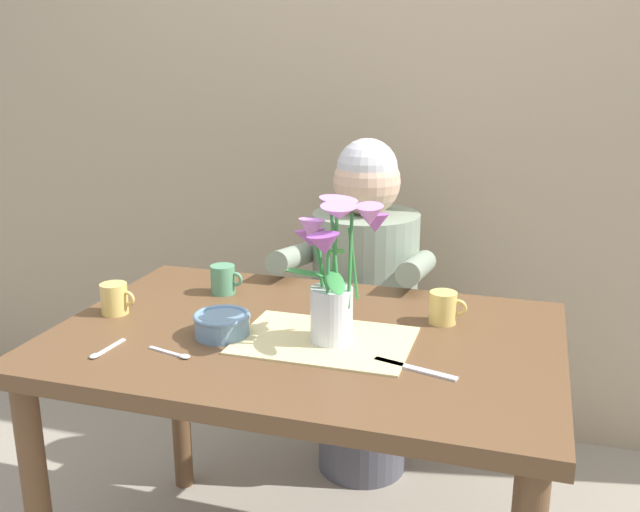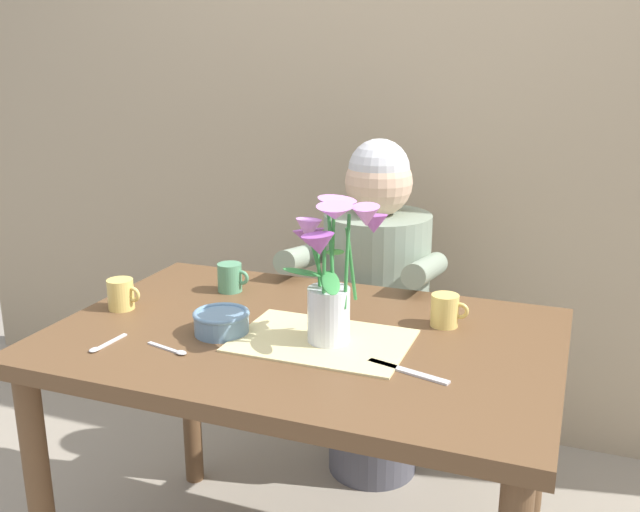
{
  "view_description": "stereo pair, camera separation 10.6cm",
  "coord_description": "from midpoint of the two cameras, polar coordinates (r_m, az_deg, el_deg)",
  "views": [
    {
      "loc": [
        0.5,
        -1.49,
        1.39
      ],
      "look_at": [
        0.02,
        0.05,
        0.92
      ],
      "focal_mm": 39.61,
      "sensor_mm": 36.0,
      "label": 1
    },
    {
      "loc": [
        0.6,
        -1.46,
        1.39
      ],
      "look_at": [
        0.02,
        0.05,
        0.92
      ],
      "focal_mm": 39.61,
      "sensor_mm": 36.0,
      "label": 2
    }
  ],
  "objects": [
    {
      "name": "coffee_cup",
      "position": [
        1.76,
        11.8,
        -4.34
      ],
      "size": [
        0.09,
        0.07,
        0.08
      ],
      "color": "#E5C666",
      "rests_on": "dining_table"
    },
    {
      "name": "dining_table",
      "position": [
        1.74,
        0.45,
        -9.17
      ],
      "size": [
        1.2,
        0.8,
        0.74
      ],
      "color": "brown",
      "rests_on": "ground_plane"
    },
    {
      "name": "ceramic_mug",
      "position": [
        1.98,
        -5.75,
        -1.75
      ],
      "size": [
        0.09,
        0.07,
        0.08
      ],
      "color": "#569970",
      "rests_on": "dining_table"
    },
    {
      "name": "spoon_1",
      "position": [
        1.62,
        -9.96,
        -7.54
      ],
      "size": [
        0.12,
        0.04,
        0.01
      ],
      "color": "silver",
      "rests_on": "dining_table"
    },
    {
      "name": "wood_panel_backdrop",
      "position": [
        2.59,
        8.84,
        12.93
      ],
      "size": [
        4.0,
        0.1,
        2.5
      ],
      "primitive_type": "cube",
      "color": "tan",
      "rests_on": "ground_plane"
    },
    {
      "name": "spoon_0",
      "position": [
        1.68,
        -15.45,
        -7.04
      ],
      "size": [
        0.02,
        0.12,
        0.01
      ],
      "color": "silver",
      "rests_on": "dining_table"
    },
    {
      "name": "seated_person",
      "position": [
        2.31,
        5.76,
        -4.82
      ],
      "size": [
        0.45,
        0.47,
        1.14
      ],
      "rotation": [
        0.0,
        0.0,
        -0.06
      ],
      "color": "#4C4C56",
      "rests_on": "ground_plane"
    },
    {
      "name": "striped_placemat",
      "position": [
        1.65,
        2.02,
        -6.86
      ],
      "size": [
        0.4,
        0.28,
        0.0
      ],
      "primitive_type": "cube",
      "color": "beige",
      "rests_on": "dining_table"
    },
    {
      "name": "flower_vase",
      "position": [
        1.58,
        2.85,
        -0.83
      ],
      "size": [
        0.24,
        0.22,
        0.34
      ],
      "color": "silver",
      "rests_on": "dining_table"
    },
    {
      "name": "ceramic_bowl",
      "position": [
        1.69,
        -6.19,
        -5.3
      ],
      "size": [
        0.14,
        0.14,
        0.06
      ],
      "color": "#6689A8",
      "rests_on": "dining_table"
    },
    {
      "name": "dinner_knife",
      "position": [
        1.52,
        9.11,
        -9.22
      ],
      "size": [
        0.19,
        0.07,
        0.0
      ],
      "primitive_type": "cube",
      "rotation": [
        0.0,
        0.0,
        -0.27
      ],
      "color": "silver",
      "rests_on": "dining_table"
    },
    {
      "name": "tea_cup",
      "position": [
        1.9,
        -14.23,
        -3.03
      ],
      "size": [
        0.09,
        0.07,
        0.08
      ],
      "color": "#E5C666",
      "rests_on": "dining_table"
    }
  ]
}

